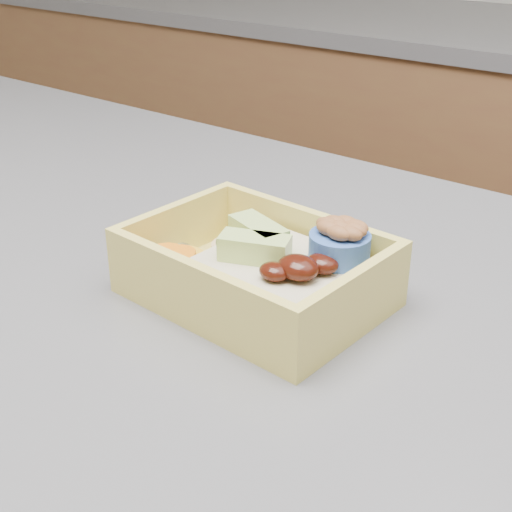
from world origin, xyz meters
The scene contains 1 object.
bento_box centered at (0.15, 0.04, 0.94)m, with size 0.16×0.12×0.06m.
Camera 1 is at (0.40, -0.28, 1.15)m, focal length 50.00 mm.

